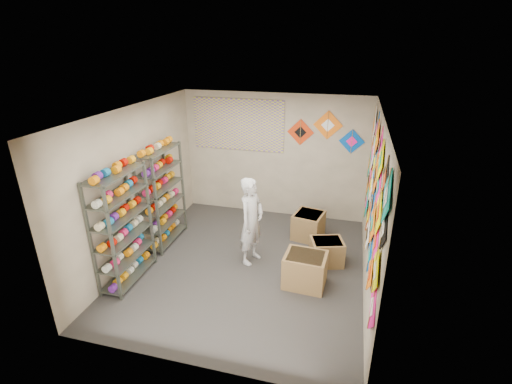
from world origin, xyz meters
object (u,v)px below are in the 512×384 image
(shopkeeper, at_px, (251,221))
(carton_b, at_px, (326,252))
(shelf_rack_back, at_px, (162,196))
(carton_a, at_px, (305,270))
(shelf_rack_front, at_px, (123,228))
(carton_c, at_px, (308,225))

(shopkeeper, bearing_deg, carton_b, -62.12)
(shelf_rack_back, relative_size, carton_a, 2.90)
(shelf_rack_front, bearing_deg, carton_a, 11.43)
(carton_b, bearing_deg, shopkeeper, 173.66)
(shopkeeper, relative_size, carton_a, 2.41)
(shelf_rack_back, height_order, carton_a, shelf_rack_back)
(shelf_rack_back, height_order, carton_c, shelf_rack_back)
(shelf_rack_back, height_order, carton_b, shelf_rack_back)
(shelf_rack_front, height_order, carton_a, shelf_rack_front)
(shelf_rack_front, height_order, carton_b, shelf_rack_front)
(shelf_rack_front, distance_m, shelf_rack_back, 1.30)
(shopkeeper, height_order, carton_c, shopkeeper)
(carton_b, bearing_deg, shelf_rack_back, 162.82)
(shelf_rack_front, xyz_separation_m, shopkeeper, (1.83, 1.05, -0.16))
(carton_b, bearing_deg, carton_a, -128.85)
(shelf_rack_front, xyz_separation_m, carton_c, (2.70, 2.15, -0.69))
(shelf_rack_front, distance_m, carton_b, 3.47)
(shopkeeper, distance_m, carton_a, 1.24)
(carton_c, bearing_deg, shelf_rack_front, -129.84)
(shelf_rack_back, xyz_separation_m, carton_a, (2.85, -0.72, -0.68))
(shelf_rack_front, relative_size, shopkeeper, 1.20)
(carton_a, xyz_separation_m, carton_b, (0.29, 0.72, -0.05))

